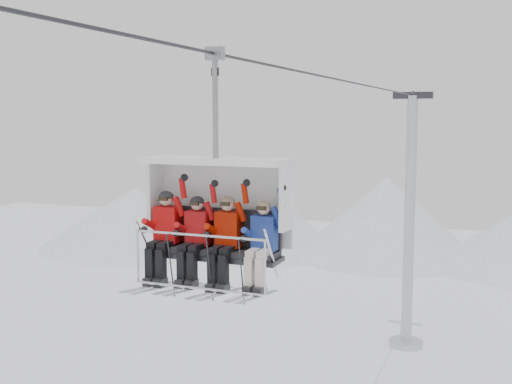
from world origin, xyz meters
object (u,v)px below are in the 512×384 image
(lift_tower_right, at_px, (409,240))
(skier_center_right, at_px, (226,237))
(skier_far_right, at_px, (262,241))
(skier_far_left, at_px, (165,232))
(chairlift_carrier, at_px, (219,206))
(skier_center_left, at_px, (195,236))

(lift_tower_right, bearing_deg, skier_center_right, -89.38)
(lift_tower_right, distance_m, skier_center_right, 24.47)
(lift_tower_right, xyz_separation_m, skier_far_right, (0.91, -24.07, 4.42))
(skier_far_left, xyz_separation_m, skier_far_right, (1.83, -0.01, -0.04))
(lift_tower_right, height_order, skier_far_left, lift_tower_right)
(chairlift_carrier, relative_size, skier_center_left, 2.36)
(chairlift_carrier, distance_m, skier_center_right, 0.64)
(skier_far_left, relative_size, skier_center_right, 1.02)
(skier_center_left, bearing_deg, skier_far_left, 179.29)
(skier_far_right, bearing_deg, skier_center_left, 179.90)
(skier_center_left, bearing_deg, skier_far_right, -0.10)
(lift_tower_right, distance_m, chairlift_carrier, 24.26)
(skier_center_left, relative_size, skier_far_right, 1.00)
(skier_far_right, bearing_deg, skier_far_left, 179.70)
(lift_tower_right, distance_m, skier_far_right, 24.49)
(skier_center_right, bearing_deg, chairlift_carrier, 130.41)
(skier_far_left, relative_size, skier_center_left, 1.02)
(chairlift_carrier, height_order, skier_center_left, chairlift_carrier)
(chairlift_carrier, relative_size, skier_center_right, 2.36)
(skier_center_left, height_order, skier_center_right, skier_center_right)
(chairlift_carrier, bearing_deg, skier_center_right, -49.59)
(skier_far_left, bearing_deg, lift_tower_right, 87.81)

